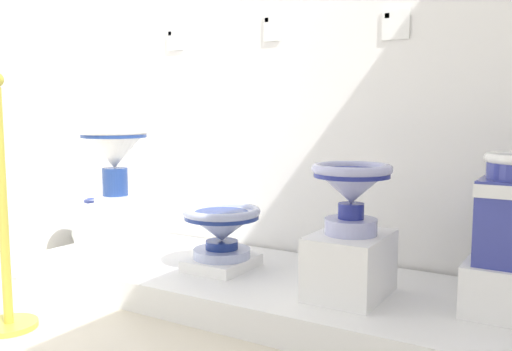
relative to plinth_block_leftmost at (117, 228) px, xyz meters
The scene contains 12 objects.
display_platform 1.05m from the plinth_block_leftmost, ahead, with size 2.77×0.88×0.14m, color white.
plinth_block_leftmost is the anchor object (origin of this frame).
antique_toilet_leftmost 0.43m from the plinth_block_leftmost, 104.04° to the left, with size 0.38×0.38×0.43m.
plinth_block_central_ornate 0.71m from the plinth_block_leftmost, ahead, with size 0.28×0.34×0.06m, color white.
antique_toilet_central_ornate 0.71m from the plinth_block_leftmost, ahead, with size 0.39×0.39×0.25m.
plinth_block_pale_glazed 1.40m from the plinth_block_leftmost, ahead, with size 0.29×0.39×0.27m, color white.
antique_toilet_pale_glazed 1.44m from the plinth_block_leftmost, ahead, with size 0.34×0.34×0.30m.
info_placard_first 1.20m from the plinth_block_leftmost, 86.16° to the left, with size 0.13×0.01×0.13m.
info_placard_second 1.41m from the plinth_block_leftmost, 35.16° to the left, with size 0.10×0.01×0.15m.
info_placard_third 1.84m from the plinth_block_leftmost, 19.69° to the left, with size 0.14×0.01×0.15m.
decorative_vase_corner 0.58m from the plinth_block_leftmost, 148.47° to the left, with size 0.32×0.32×0.36m.
stanchion_post_near_left 0.82m from the plinth_block_leftmost, 78.23° to the right, with size 0.24×0.24×1.08m.
Camera 1 is at (2.94, -0.04, 0.92)m, focal length 38.45 mm.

